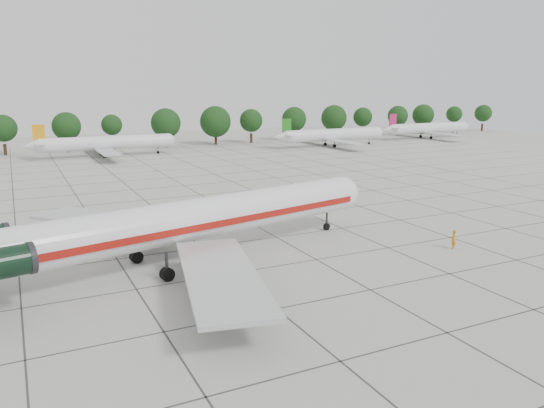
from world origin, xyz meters
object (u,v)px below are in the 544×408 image
object	(u,v)px
ground_crew	(453,239)
bg_airliner_e	(428,128)
bg_airliner_d	(333,135)
main_airliner	(157,226)
bg_airliner_c	(106,143)

from	to	relation	value
ground_crew	bg_airliner_e	bearing A→B (deg)	-169.44
ground_crew	bg_airliner_d	xyz separation A→B (m)	(36.68, 78.63, 1.98)
bg_airliner_e	main_airliner	bearing A→B (deg)	-142.20
main_airliner	bg_airliner_e	size ratio (longest dim) A/B	1.62
bg_airliner_d	ground_crew	bearing A→B (deg)	-115.01
bg_airliner_c	ground_crew	bearing A→B (deg)	-77.64
main_airliner	bg_airliner_e	bearing A→B (deg)	24.97
bg_airliner_c	main_airliner	bearing A→B (deg)	-96.15
ground_crew	bg_airliner_d	bearing A→B (deg)	-153.37
ground_crew	bg_airliner_c	size ratio (longest dim) A/B	0.07
bg_airliner_c	bg_airliner_d	size ratio (longest dim) A/B	1.00
bg_airliner_c	bg_airliner_d	bearing A→B (deg)	-5.44
bg_airliner_d	main_airliner	bearing A→B (deg)	-131.35
ground_crew	bg_airliner_c	world-z (taller)	bg_airliner_c
main_airliner	bg_airliner_e	world-z (taller)	main_airliner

